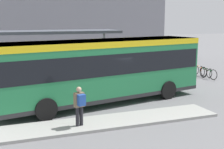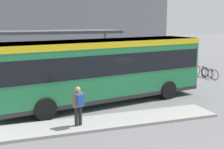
% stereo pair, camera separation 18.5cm
% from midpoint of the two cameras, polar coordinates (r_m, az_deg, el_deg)
% --- Properties ---
extents(ground_plane, '(120.00, 120.00, 0.00)m').
position_cam_midpoint_polar(ground_plane, '(16.64, -2.16, -5.20)').
color(ground_plane, slate).
extents(curb_island, '(10.13, 1.80, 0.12)m').
position_cam_midpoint_polar(curb_island, '(13.46, -1.37, -8.70)').
color(curb_island, '#9E9E99').
rests_on(curb_island, ground_plane).
extents(city_bus, '(11.67, 4.63, 3.32)m').
position_cam_midpoint_polar(city_bus, '(16.24, -2.18, 1.40)').
color(city_bus, '#237A47').
rests_on(city_bus, ground_plane).
extents(pedestrian_waiting, '(0.44, 0.48, 1.62)m').
position_cam_midpoint_polar(pedestrian_waiting, '(12.63, -6.36, -5.35)').
color(pedestrian_waiting, '#232328').
rests_on(pedestrian_waiting, curb_island).
extents(bicycle_green, '(0.48, 1.81, 0.78)m').
position_cam_midpoint_polar(bicycle_green, '(24.23, 16.99, 0.20)').
color(bicycle_green, black).
rests_on(bicycle_green, ground_plane).
extents(bicycle_red, '(0.48, 1.57, 0.68)m').
position_cam_midpoint_polar(bicycle_red, '(24.93, 16.55, 0.38)').
color(bicycle_red, black).
rests_on(bicycle_red, ground_plane).
extents(bicycle_orange, '(0.48, 1.77, 0.76)m').
position_cam_midpoint_polar(bicycle_orange, '(25.42, 15.54, 0.71)').
color(bicycle_orange, black).
rests_on(bicycle_orange, ground_plane).
extents(station_shelter, '(10.33, 2.91, 3.64)m').
position_cam_midpoint_polar(station_shelter, '(20.76, -13.32, 7.39)').
color(station_shelter, '#4C515B').
rests_on(station_shelter, ground_plane).
extents(potted_planter_near_shelter, '(0.84, 0.84, 1.38)m').
position_cam_midpoint_polar(potted_planter_near_shelter, '(18.82, -19.77, -1.73)').
color(potted_planter_near_shelter, slate).
rests_on(potted_planter_near_shelter, ground_plane).
extents(potted_planter_far_side, '(0.83, 0.83, 1.19)m').
position_cam_midpoint_polar(potted_planter_far_side, '(19.59, -4.04, -1.01)').
color(potted_planter_far_side, slate).
rests_on(potted_planter_far_side, ground_plane).
extents(station_building, '(27.68, 15.42, 12.69)m').
position_cam_midpoint_polar(station_building, '(40.06, -14.34, 12.68)').
color(station_building, gray).
rests_on(station_building, ground_plane).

